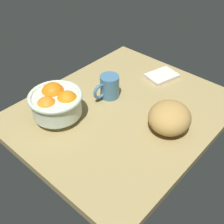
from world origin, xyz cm
name	(u,v)px	position (x,y,z in cm)	size (l,w,h in cm)	color
ground_plane	(122,112)	(0.00, 0.00, -1.50)	(80.24, 67.07, 3.00)	tan
fruit_bowl	(56,102)	(19.51, -14.60, 6.93)	(19.40, 19.40, 12.51)	silver
bread_loaf	(170,117)	(-2.80, 18.87, 4.88)	(16.25, 14.82, 9.77)	tan
napkin_folded	(162,76)	(-28.68, -1.42, 0.80)	(13.10, 9.40, 1.59)	silver
mug	(109,87)	(-2.62, -9.43, 4.70)	(12.08, 7.64, 9.39)	teal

